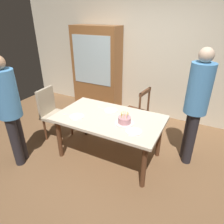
{
  "coord_description": "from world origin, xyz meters",
  "views": [
    {
      "loc": [
        1.25,
        -2.32,
        2.14
      ],
      "look_at": [
        0.05,
        0.0,
        0.82
      ],
      "focal_mm": 31.79,
      "sensor_mm": 36.0,
      "label": 1
    }
  ],
  "objects_px": {
    "chair_spindle_back": "(135,113)",
    "china_cabinet": "(97,70)",
    "person_guest": "(196,102)",
    "chair_upholstered": "(52,111)",
    "plate_near_guest": "(134,131)",
    "person_celebrant": "(9,107)",
    "plate_near_celebrant": "(77,116)",
    "dining_table": "(109,122)",
    "birthday_cake": "(124,121)",
    "plate_far_side": "(111,110)"
  },
  "relations": [
    {
      "from": "chair_spindle_back",
      "to": "china_cabinet",
      "type": "height_order",
      "value": "china_cabinet"
    },
    {
      "from": "person_guest",
      "to": "chair_upholstered",
      "type": "bearing_deg",
      "value": -169.17
    },
    {
      "from": "plate_near_guest",
      "to": "person_celebrant",
      "type": "height_order",
      "value": "person_celebrant"
    },
    {
      "from": "chair_spindle_back",
      "to": "person_guest",
      "type": "bearing_deg",
      "value": -16.5
    },
    {
      "from": "person_celebrant",
      "to": "chair_upholstered",
      "type": "bearing_deg",
      "value": 90.8
    },
    {
      "from": "china_cabinet",
      "to": "plate_near_celebrant",
      "type": "bearing_deg",
      "value": -68.38
    },
    {
      "from": "plate_near_celebrant",
      "to": "dining_table",
      "type": "bearing_deg",
      "value": 25.5
    },
    {
      "from": "chair_upholstered",
      "to": "person_celebrant",
      "type": "relative_size",
      "value": 0.57
    },
    {
      "from": "dining_table",
      "to": "plate_near_celebrant",
      "type": "xyz_separation_m",
      "value": [
        -0.44,
        -0.21,
        0.09
      ]
    },
    {
      "from": "dining_table",
      "to": "person_guest",
      "type": "bearing_deg",
      "value": 23.26
    },
    {
      "from": "birthday_cake",
      "to": "plate_far_side",
      "type": "xyz_separation_m",
      "value": [
        -0.36,
        0.27,
        -0.04
      ]
    },
    {
      "from": "dining_table",
      "to": "china_cabinet",
      "type": "relative_size",
      "value": 0.85
    },
    {
      "from": "birthday_cake",
      "to": "person_guest",
      "type": "xyz_separation_m",
      "value": [
        0.85,
        0.55,
        0.24
      ]
    },
    {
      "from": "chair_spindle_back",
      "to": "person_guest",
      "type": "height_order",
      "value": "person_guest"
    },
    {
      "from": "dining_table",
      "to": "birthday_cake",
      "type": "xyz_separation_m",
      "value": [
        0.28,
        -0.06,
        0.13
      ]
    },
    {
      "from": "birthday_cake",
      "to": "chair_spindle_back",
      "type": "bearing_deg",
      "value": 100.31
    },
    {
      "from": "dining_table",
      "to": "plate_far_side",
      "type": "bearing_deg",
      "value": 110.86
    },
    {
      "from": "plate_near_celebrant",
      "to": "person_celebrant",
      "type": "height_order",
      "value": "person_celebrant"
    },
    {
      "from": "plate_near_guest",
      "to": "chair_spindle_back",
      "type": "distance_m",
      "value": 1.09
    },
    {
      "from": "dining_table",
      "to": "plate_near_guest",
      "type": "bearing_deg",
      "value": -23.62
    },
    {
      "from": "dining_table",
      "to": "plate_near_guest",
      "type": "xyz_separation_m",
      "value": [
        0.48,
        -0.21,
        0.09
      ]
    },
    {
      "from": "dining_table",
      "to": "plate_far_side",
      "type": "height_order",
      "value": "plate_far_side"
    },
    {
      "from": "plate_near_celebrant",
      "to": "plate_far_side",
      "type": "distance_m",
      "value": 0.56
    },
    {
      "from": "plate_far_side",
      "to": "plate_near_guest",
      "type": "bearing_deg",
      "value": -36.86
    },
    {
      "from": "birthday_cake",
      "to": "plate_near_celebrant",
      "type": "distance_m",
      "value": 0.74
    },
    {
      "from": "dining_table",
      "to": "person_guest",
      "type": "relative_size",
      "value": 0.92
    },
    {
      "from": "chair_spindle_back",
      "to": "chair_upholstered",
      "type": "xyz_separation_m",
      "value": [
        -1.32,
        -0.75,
        0.07
      ]
    },
    {
      "from": "person_celebrant",
      "to": "china_cabinet",
      "type": "distance_m",
      "value": 2.31
    },
    {
      "from": "plate_far_side",
      "to": "person_celebrant",
      "type": "distance_m",
      "value": 1.49
    },
    {
      "from": "dining_table",
      "to": "person_celebrant",
      "type": "xyz_separation_m",
      "value": [
        -1.19,
        -0.76,
        0.31
      ]
    },
    {
      "from": "plate_near_celebrant",
      "to": "plate_far_side",
      "type": "relative_size",
      "value": 1.0
    },
    {
      "from": "chair_upholstered",
      "to": "person_celebrant",
      "type": "height_order",
      "value": "person_celebrant"
    },
    {
      "from": "chair_spindle_back",
      "to": "person_celebrant",
      "type": "xyz_separation_m",
      "value": [
        -1.31,
        -1.54,
        0.49
      ]
    },
    {
      "from": "plate_far_side",
      "to": "plate_near_guest",
      "type": "xyz_separation_m",
      "value": [
        0.57,
        -0.42,
        0.0
      ]
    },
    {
      "from": "plate_near_celebrant",
      "to": "person_guest",
      "type": "distance_m",
      "value": 1.75
    },
    {
      "from": "plate_near_celebrant",
      "to": "plate_far_side",
      "type": "xyz_separation_m",
      "value": [
        0.36,
        0.42,
        0.0
      ]
    },
    {
      "from": "plate_near_celebrant",
      "to": "plate_far_side",
      "type": "bearing_deg",
      "value": 49.38
    },
    {
      "from": "plate_near_guest",
      "to": "person_guest",
      "type": "distance_m",
      "value": 1.0
    },
    {
      "from": "dining_table",
      "to": "plate_far_side",
      "type": "xyz_separation_m",
      "value": [
        -0.08,
        0.21,
        0.09
      ]
    },
    {
      "from": "person_guest",
      "to": "birthday_cake",
      "type": "bearing_deg",
      "value": -147.19
    },
    {
      "from": "chair_spindle_back",
      "to": "dining_table",
      "type": "bearing_deg",
      "value": -99.16
    },
    {
      "from": "person_guest",
      "to": "china_cabinet",
      "type": "bearing_deg",
      "value": 154.89
    },
    {
      "from": "plate_far_side",
      "to": "person_guest",
      "type": "height_order",
      "value": "person_guest"
    },
    {
      "from": "chair_spindle_back",
      "to": "person_guest",
      "type": "relative_size",
      "value": 0.54
    },
    {
      "from": "chair_spindle_back",
      "to": "plate_far_side",
      "type": "bearing_deg",
      "value": -109.85
    },
    {
      "from": "plate_far_side",
      "to": "person_celebrant",
      "type": "bearing_deg",
      "value": -138.79
    },
    {
      "from": "person_celebrant",
      "to": "person_guest",
      "type": "distance_m",
      "value": 2.63
    },
    {
      "from": "plate_far_side",
      "to": "china_cabinet",
      "type": "xyz_separation_m",
      "value": [
        -1.06,
        1.35,
        0.23
      ]
    },
    {
      "from": "birthday_cake",
      "to": "plate_near_guest",
      "type": "bearing_deg",
      "value": -36.36
    },
    {
      "from": "birthday_cake",
      "to": "chair_spindle_back",
      "type": "height_order",
      "value": "chair_spindle_back"
    }
  ]
}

